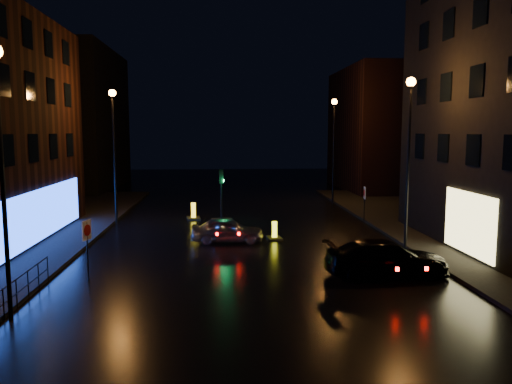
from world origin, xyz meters
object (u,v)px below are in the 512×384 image
traffic_signal (222,215)px  dark_sedan (387,258)px  bollard_near (274,235)px  bollard_far (193,215)px  road_sign_left (87,235)px  road_sign_right (364,196)px  silver_hatchback (227,230)px

traffic_signal → dark_sedan: bearing=-61.5°
bollard_near → bollard_far: 8.07m
road_sign_left → road_sign_right: bearing=55.8°
bollard_near → road_sign_right: road_sign_right is taller
traffic_signal → road_sign_right: traffic_signal is taller
traffic_signal → bollard_far: traffic_signal is taller
road_sign_left → bollard_far: bearing=93.4°
dark_sedan → bollard_far: dark_sedan is taller
dark_sedan → road_sign_left: road_sign_left is taller
road_sign_right → dark_sedan: bearing=85.3°
dark_sedan → bollard_near: bearing=24.9°
road_sign_left → road_sign_right: road_sign_left is taller
dark_sedan → bollard_far: size_ratio=3.67×
dark_sedan → road_sign_right: (2.46, 11.65, 1.01)m
bollard_near → silver_hatchback: bearing=-171.4°
traffic_signal → silver_hatchback: 5.60m
silver_hatchback → bollard_near: size_ratio=3.25×
bollard_far → road_sign_right: 11.28m
traffic_signal → road_sign_right: 9.20m
silver_hatchback → road_sign_right: bearing=-57.2°
road_sign_left → road_sign_right: 18.28m
dark_sedan → bollard_near: (-3.78, 7.26, -0.51)m
road_sign_left → road_sign_right: (14.39, 11.26, -0.03)m
dark_sedan → bollard_near: 8.20m
traffic_signal → bollard_near: (2.86, -4.95, -0.29)m
silver_hatchback → dark_sedan: 9.17m
bollard_far → road_sign_right: bearing=-19.0°
silver_hatchback → bollard_far: bearing=19.9°
traffic_signal → bollard_near: bearing=-60.0°
bollard_far → road_sign_left: road_sign_left is taller
bollard_near → bollard_far: size_ratio=0.86×
dark_sedan → bollard_far: (-8.51, 13.80, -0.48)m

